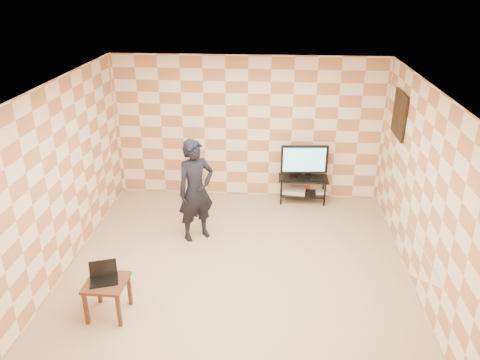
% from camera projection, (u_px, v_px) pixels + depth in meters
% --- Properties ---
extents(floor, '(5.00, 5.00, 0.00)m').
position_uv_depth(floor, '(237.00, 267.00, 6.97)').
color(floor, '#A18462').
rests_on(floor, ground).
extents(wall_back, '(5.00, 0.02, 2.70)m').
position_uv_depth(wall_back, '(248.00, 129.00, 8.70)').
color(wall_back, beige).
rests_on(wall_back, ground).
extents(wall_front, '(5.00, 0.02, 2.70)m').
position_uv_depth(wall_front, '(214.00, 302.00, 4.15)').
color(wall_front, beige).
rests_on(wall_front, ground).
extents(wall_left, '(0.02, 5.00, 2.70)m').
position_uv_depth(wall_left, '(60.00, 179.00, 6.59)').
color(wall_left, beige).
rests_on(wall_left, ground).
extents(wall_right, '(0.02, 5.00, 2.70)m').
position_uv_depth(wall_right, '(423.00, 190.00, 6.25)').
color(wall_right, beige).
rests_on(wall_right, ground).
extents(ceiling, '(5.00, 5.00, 0.02)m').
position_uv_depth(ceiling, '(236.00, 87.00, 5.87)').
color(ceiling, white).
rests_on(ceiling, wall_back).
extents(wall_art, '(0.04, 0.72, 0.72)m').
position_uv_depth(wall_art, '(400.00, 115.00, 7.42)').
color(wall_art, black).
rests_on(wall_art, wall_right).
extents(tv_stand, '(0.92, 0.41, 0.50)m').
position_uv_depth(tv_stand, '(303.00, 184.00, 8.81)').
color(tv_stand, black).
rests_on(tv_stand, floor).
extents(tv, '(0.87, 0.18, 0.63)m').
position_uv_depth(tv, '(304.00, 160.00, 8.60)').
color(tv, black).
rests_on(tv, tv_stand).
extents(dvd_player, '(0.47, 0.36, 0.07)m').
position_uv_depth(dvd_player, '(294.00, 190.00, 8.91)').
color(dvd_player, silver).
rests_on(dvd_player, tv_stand).
extents(game_console, '(0.20, 0.15, 0.05)m').
position_uv_depth(game_console, '(321.00, 192.00, 8.86)').
color(game_console, silver).
rests_on(game_console, tv_stand).
extents(side_table, '(0.51, 0.51, 0.50)m').
position_uv_depth(side_table, '(107.00, 287.00, 5.85)').
color(side_table, '#3D2213').
rests_on(side_table, floor).
extents(laptop, '(0.41, 0.36, 0.23)m').
position_uv_depth(laptop, '(104.00, 276.00, 5.83)').
color(laptop, black).
rests_on(laptop, side_table).
extents(person, '(0.74, 0.69, 1.69)m').
position_uv_depth(person, '(196.00, 191.00, 7.42)').
color(person, black).
rests_on(person, floor).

